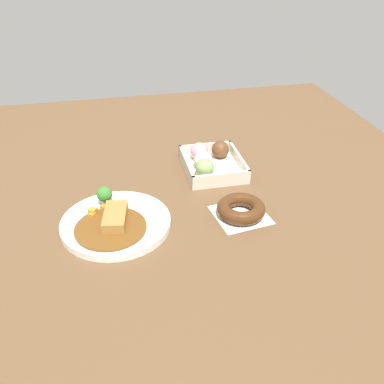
{
  "coord_description": "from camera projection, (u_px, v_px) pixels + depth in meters",
  "views": [
    {
      "loc": [
        0.96,
        -0.15,
        0.63
      ],
      "look_at": [
        0.04,
        0.05,
        0.03
      ],
      "focal_mm": 40.38,
      "sensor_mm": 36.0,
      "label": 1
    }
  ],
  "objects": [
    {
      "name": "chocolate_ring_donut",
      "position": [
        241.0,
        209.0,
        1.07
      ],
      "size": [
        0.15,
        0.15,
        0.04
      ],
      "color": "white",
      "rests_on": "ground_plane"
    },
    {
      "name": "curry_plate",
      "position": [
        115.0,
        222.0,
        1.03
      ],
      "size": [
        0.26,
        0.26,
        0.07
      ],
      "color": "white",
      "rests_on": "ground_plane"
    },
    {
      "name": "donut_box",
      "position": [
        210.0,
        162.0,
        1.27
      ],
      "size": [
        0.2,
        0.17,
        0.07
      ],
      "color": "beige",
      "rests_on": "ground_plane"
    },
    {
      "name": "ground_plane",
      "position": [
        169.0,
        197.0,
        1.15
      ],
      "size": [
        1.6,
        1.6,
        0.0
      ],
      "primitive_type": "plane",
      "color": "brown"
    }
  ]
}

